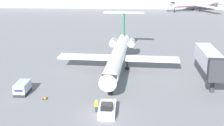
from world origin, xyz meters
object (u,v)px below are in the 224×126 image
at_px(luggage_cart, 22,88).
at_px(airplane_parked_far_left, 196,3).
at_px(worker_near_tug, 96,106).
at_px(traffic_cone_left, 45,97).
at_px(pushback_tug, 107,109).
at_px(jet_bridge, 211,60).
at_px(airplane_main, 118,55).

xyz_separation_m(luggage_cart, airplane_parked_far_left, (45.01, 99.26, 2.73)).
xyz_separation_m(luggage_cart, worker_near_tug, (12.05, -5.73, 0.04)).
bearing_deg(airplane_parked_far_left, traffic_cone_left, -112.07).
relative_size(pushback_tug, traffic_cone_left, 6.40).
bearing_deg(jet_bridge, pushback_tug, -145.08).
xyz_separation_m(pushback_tug, traffic_cone_left, (-9.55, 4.23, -0.39)).
bearing_deg(traffic_cone_left, jet_bridge, 14.91).
bearing_deg(jet_bridge, airplane_parked_far_left, 80.51).
height_order(luggage_cart, jet_bridge, jet_bridge).
height_order(pushback_tug, luggage_cart, same).
distance_m(pushback_tug, jet_bridge, 19.50).
relative_size(traffic_cone_left, airplane_parked_far_left, 0.02).
bearing_deg(airplane_parked_far_left, pushback_tug, -106.63).
bearing_deg(luggage_cart, pushback_tug, -24.34).
xyz_separation_m(pushback_tug, airplane_parked_far_left, (31.47, 105.39, 2.96)).
relative_size(airplane_main, luggage_cart, 8.35).
height_order(airplane_main, jet_bridge, airplane_main).
relative_size(luggage_cart, jet_bridge, 0.28).
height_order(airplane_main, luggage_cart, airplane_main).
relative_size(traffic_cone_left, jet_bridge, 0.06).
bearing_deg(traffic_cone_left, airplane_parked_far_left, 67.93).
bearing_deg(luggage_cart, worker_near_tug, -25.43).
bearing_deg(pushback_tug, airplane_parked_far_left, 73.37).
distance_m(worker_near_tug, airplane_parked_far_left, 110.08).
bearing_deg(traffic_cone_left, airplane_main, 54.52).
bearing_deg(luggage_cart, traffic_cone_left, -25.37).
bearing_deg(airplane_main, worker_near_tug, -96.62).
bearing_deg(traffic_cone_left, pushback_tug, -23.90).
distance_m(pushback_tug, luggage_cart, 14.87).
distance_m(traffic_cone_left, airplane_parked_far_left, 109.21).
height_order(airplane_main, traffic_cone_left, airplane_main).
xyz_separation_m(worker_near_tug, jet_bridge, (17.18, 10.55, 3.50)).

